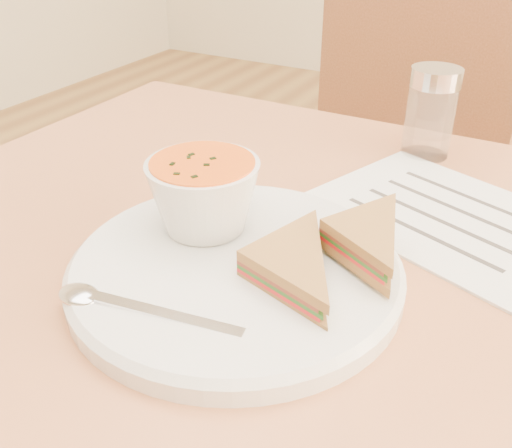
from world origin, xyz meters
The scene contains 8 objects.
chair_far centered at (-0.14, 0.45, 0.46)m, with size 0.41×0.41×0.92m, color brown, non-canonical shape.
plate centered at (-0.06, -0.10, 0.76)m, with size 0.30×0.30×0.02m, color silver, non-canonical shape.
soup_bowl centered at (-0.11, -0.06, 0.80)m, with size 0.11×0.11×0.07m, color silver, non-canonical shape.
sandwich_half_a centered at (-0.05, -0.12, 0.78)m, with size 0.10×0.10×0.03m, color #AA7E3C, non-canonical shape.
sandwich_half_b centered at (0.00, -0.05, 0.79)m, with size 0.09×0.09×0.03m, color #AA7E3C, non-canonical shape.
spoon centered at (-0.09, -0.19, 0.77)m, with size 0.19×0.04×0.01m, color silver, non-canonical shape.
paper_menu centered at (0.08, 0.11, 0.75)m, with size 0.28×0.20×0.00m, color silver, non-canonical shape.
condiment_shaker centered at (0.01, 0.26, 0.81)m, with size 0.06×0.06×0.11m, color silver, non-canonical shape.
Camera 1 is at (0.16, -0.45, 1.06)m, focal length 40.00 mm.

